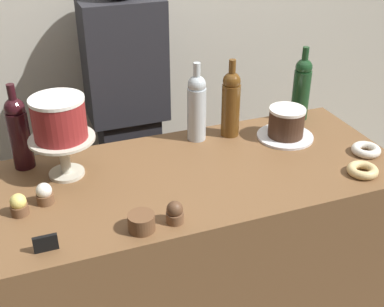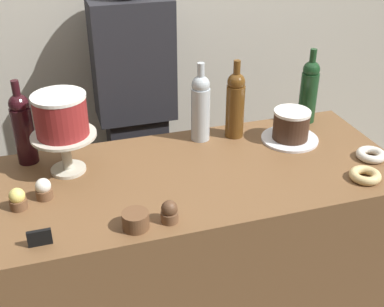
% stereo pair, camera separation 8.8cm
% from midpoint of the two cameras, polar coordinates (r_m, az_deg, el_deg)
% --- Properties ---
extents(back_wall, '(6.00, 0.05, 2.60)m').
position_cam_midpoint_polar(back_wall, '(2.48, -8.75, 16.14)').
color(back_wall, '#BCB7A8').
rests_on(back_wall, ground_plane).
extents(display_counter, '(1.56, 0.67, 0.91)m').
position_cam_midpoint_polar(display_counter, '(2.08, -1.25, -12.97)').
color(display_counter, brown).
rests_on(display_counter, ground_plane).
extents(cake_stand_pedestal, '(0.23, 0.23, 0.15)m').
position_cam_midpoint_polar(cake_stand_pedestal, '(1.81, -15.98, 0.42)').
color(cake_stand_pedestal, beige).
rests_on(cake_stand_pedestal, display_counter).
extents(white_layer_cake, '(0.19, 0.19, 0.15)m').
position_cam_midpoint_polar(white_layer_cake, '(1.76, -16.53, 3.93)').
color(white_layer_cake, maroon).
rests_on(white_layer_cake, cake_stand_pedestal).
extents(silver_serving_platter, '(0.23, 0.23, 0.01)m').
position_cam_midpoint_polar(silver_serving_platter, '(2.07, 9.49, 1.96)').
color(silver_serving_platter, white).
rests_on(silver_serving_platter, display_counter).
extents(chocolate_round_cake, '(0.15, 0.15, 0.12)m').
position_cam_midpoint_polar(chocolate_round_cake, '(2.04, 9.64, 3.59)').
color(chocolate_round_cake, '#3D2619').
rests_on(chocolate_round_cake, silver_serving_platter).
extents(wine_bottle_amber, '(0.08, 0.08, 0.33)m').
position_cam_midpoint_polar(wine_bottle_amber, '(2.01, 3.25, 5.87)').
color(wine_bottle_amber, '#5B3814').
rests_on(wine_bottle_amber, display_counter).
extents(wine_bottle_clear, '(0.08, 0.08, 0.33)m').
position_cam_midpoint_polar(wine_bottle_clear, '(1.97, -0.74, 5.45)').
color(wine_bottle_clear, '#B2BCC1').
rests_on(wine_bottle_clear, display_counter).
extents(wine_bottle_dark_red, '(0.08, 0.08, 0.33)m').
position_cam_midpoint_polar(wine_bottle_dark_red, '(1.89, -20.64, 2.36)').
color(wine_bottle_dark_red, black).
rests_on(wine_bottle_dark_red, display_counter).
extents(wine_bottle_green, '(0.08, 0.08, 0.33)m').
position_cam_midpoint_polar(wine_bottle_green, '(2.20, 11.42, 7.45)').
color(wine_bottle_green, '#193D1E').
rests_on(wine_bottle_green, display_counter).
extents(cupcake_chocolate, '(0.06, 0.06, 0.07)m').
position_cam_midpoint_polar(cupcake_chocolate, '(1.54, -3.65, -6.86)').
color(cupcake_chocolate, brown).
rests_on(cupcake_chocolate, display_counter).
extents(cupcake_vanilla, '(0.06, 0.06, 0.07)m').
position_cam_midpoint_polar(cupcake_vanilla, '(1.71, -18.11, -4.49)').
color(cupcake_vanilla, brown).
rests_on(cupcake_vanilla, display_counter).
extents(cupcake_lemon, '(0.06, 0.06, 0.07)m').
position_cam_midpoint_polar(cupcake_lemon, '(1.68, -20.82, -5.61)').
color(cupcake_lemon, brown).
rests_on(cupcake_lemon, display_counter).
extents(donut_glazed, '(0.11, 0.11, 0.03)m').
position_cam_midpoint_polar(donut_glazed, '(1.88, 17.84, -1.87)').
color(donut_glazed, '#E0C17F').
rests_on(donut_glazed, display_counter).
extents(donut_sugar, '(0.11, 0.11, 0.03)m').
position_cam_midpoint_polar(donut_sugar, '(2.02, 18.30, 0.40)').
color(donut_sugar, silver).
rests_on(donut_sugar, display_counter).
extents(cookie_stack, '(0.08, 0.08, 0.05)m').
position_cam_midpoint_polar(cookie_stack, '(1.52, -7.53, -7.90)').
color(cookie_stack, brown).
rests_on(cookie_stack, display_counter).
extents(price_sign_chalkboard, '(0.07, 0.01, 0.05)m').
position_cam_midpoint_polar(price_sign_chalkboard, '(1.51, -18.20, -9.86)').
color(price_sign_chalkboard, black).
rests_on(price_sign_chalkboard, display_counter).
extents(barista_figure, '(0.36, 0.22, 1.60)m').
position_cam_midpoint_polar(barista_figure, '(2.39, -8.41, 3.99)').
color(barista_figure, black).
rests_on(barista_figure, ground_plane).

